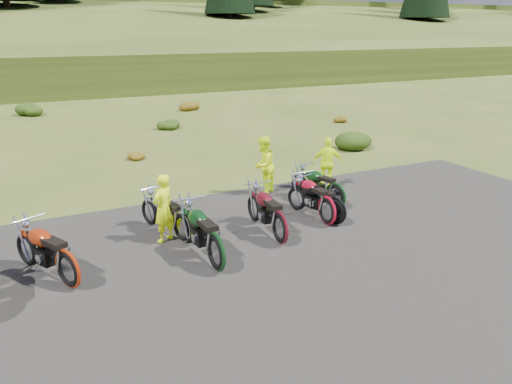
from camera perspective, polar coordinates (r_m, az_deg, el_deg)
ground at (r=11.38m, az=-0.89°, el=-6.58°), size 300.00×300.00×0.00m
gravel_pad at (r=9.81m, az=4.25°, el=-10.95°), size 20.00×12.00×0.04m
hill_slope at (r=59.69m, az=-22.58°, el=12.29°), size 300.00×45.97×9.37m
hill_plateau at (r=119.51m, az=-25.07°, el=14.30°), size 300.00×90.00×9.17m
shrub_3 at (r=31.55m, az=-24.37°, el=8.78°), size 1.56×1.56×0.92m
shrub_4 at (r=19.51m, az=-13.75°, el=4.22°), size 0.77×0.77×0.45m
shrub_5 at (r=25.22m, az=-10.09°, el=7.74°), size 1.03×1.03×0.61m
shrub_6 at (r=31.06m, az=-7.77°, el=9.94°), size 1.30×1.30×0.77m
shrub_7 at (r=21.23m, az=11.21°, el=6.16°), size 1.56×1.56×0.92m
shrub_8 at (r=27.16m, az=9.31°, el=8.35°), size 0.77×0.77×0.45m
motorcycle_1 at (r=10.42m, az=-20.42°, el=-10.31°), size 1.65×2.33×1.17m
motorcycle_2 at (r=10.45m, az=-4.52°, el=-9.02°), size 0.89×2.36×1.22m
motorcycle_3 at (r=11.85m, az=-8.33°, el=-5.74°), size 1.28×2.21×1.10m
motorcycle_4 at (r=11.65m, az=2.72°, el=-5.99°), size 0.84×2.25×1.16m
motorcycle_5 at (r=12.90m, az=8.95°, el=-3.74°), size 1.17×2.12×1.06m
motorcycle_6 at (r=12.84m, az=8.04°, el=-3.79°), size 0.73×2.13×1.11m
motorcycle_7 at (r=14.01m, az=8.99°, el=-1.93°), size 1.18×2.16×1.07m
person_middle at (r=11.67m, az=-10.55°, el=-1.96°), size 0.70×0.63×1.62m
person_right_a at (r=14.81m, az=0.82°, el=2.95°), size 1.08×1.04×1.75m
person_right_b at (r=15.47m, az=8.18°, el=3.19°), size 1.02×0.80×1.62m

